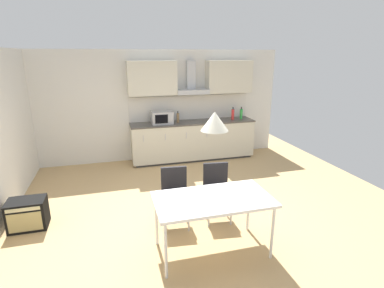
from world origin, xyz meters
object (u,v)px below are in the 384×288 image
object	(u,v)px
bottle_red	(233,114)
microwave	(162,117)
chair_far_right	(217,186)
bottle_brown	(178,118)
pendant_lamp	(215,121)
chair_far_left	(175,191)
guitar_amp	(28,214)
dining_table	(213,202)
bottle_green	(241,114)

from	to	relation	value
bottle_red	microwave	bearing A→B (deg)	179.03
chair_far_right	bottle_red	bearing A→B (deg)	62.96
bottle_brown	pendant_lamp	xyz separation A→B (m)	(-0.36, -3.50, 0.68)
bottle_brown	chair_far_left	distance (m)	2.86
bottle_red	guitar_amp	xyz separation A→B (m)	(-4.13, -2.25, -0.83)
bottle_red	chair_far_right	size ratio (longest dim) A/B	0.35
chair_far_right	guitar_amp	bearing A→B (deg)	170.56
guitar_amp	pendant_lamp	distance (m)	3.10
bottle_red	dining_table	xyz separation A→B (m)	(-1.72, -3.48, -0.35)
microwave	chair_far_right	size ratio (longest dim) A/B	0.55
bottle_green	guitar_amp	bearing A→B (deg)	-152.60
bottle_red	guitar_amp	world-z (taller)	bottle_red
bottle_green	pendant_lamp	distance (m)	4.05
chair_far_left	bottle_red	bearing A→B (deg)	53.10
guitar_amp	bottle_red	bearing A→B (deg)	28.57
bottle_green	dining_table	distance (m)	4.01
bottle_green	chair_far_right	distance (m)	3.20
bottle_green	pendant_lamp	bearing A→B (deg)	-119.08
bottle_green	chair_far_left	distance (m)	3.57
bottle_brown	chair_far_right	xyz separation A→B (m)	(-0.02, -2.73, -0.51)
guitar_amp	pendant_lamp	bearing A→B (deg)	-27.00
bottle_brown	pendant_lamp	world-z (taller)	pendant_lamp
dining_table	guitar_amp	world-z (taller)	dining_table
bottle_red	chair_far_right	distance (m)	3.08
microwave	bottle_green	xyz separation A→B (m)	(1.95, -0.02, -0.01)
bottle_green	guitar_amp	world-z (taller)	bottle_green
bottle_green	chair_far_left	xyz separation A→B (m)	(-2.26, -2.72, -0.52)
bottle_brown	chair_far_right	distance (m)	2.78
bottle_brown	dining_table	distance (m)	3.54
dining_table	chair_far_right	size ratio (longest dim) A/B	1.66
bottle_red	dining_table	world-z (taller)	bottle_red
bottle_red	guitar_amp	size ratio (longest dim) A/B	0.59
dining_table	bottle_brown	bearing A→B (deg)	84.17
bottle_red	chair_far_left	world-z (taller)	bottle_red
pendant_lamp	guitar_amp	bearing A→B (deg)	153.00
bottle_brown	guitar_amp	bearing A→B (deg)	-140.66
bottle_red	chair_far_left	xyz separation A→B (m)	(-2.03, -2.71, -0.52)
guitar_amp	chair_far_left	bearing A→B (deg)	-12.28
chair_far_left	guitar_amp	xyz separation A→B (m)	(-2.10, 0.46, -0.31)
dining_table	guitar_amp	size ratio (longest dim) A/B	2.77
bottle_green	bottle_red	distance (m)	0.22
bottle_red	guitar_amp	bearing A→B (deg)	-151.43
pendant_lamp	microwave	bearing A→B (deg)	90.21
dining_table	pendant_lamp	bearing A→B (deg)	126.87
chair_far_right	guitar_amp	world-z (taller)	chair_far_right
dining_table	chair_far_left	xyz separation A→B (m)	(-0.32, 0.77, -0.17)
dining_table	chair_far_right	distance (m)	0.86
chair_far_right	chair_far_left	world-z (taller)	same
dining_table	pendant_lamp	size ratio (longest dim) A/B	4.51
bottle_green	guitar_amp	size ratio (longest dim) A/B	0.58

